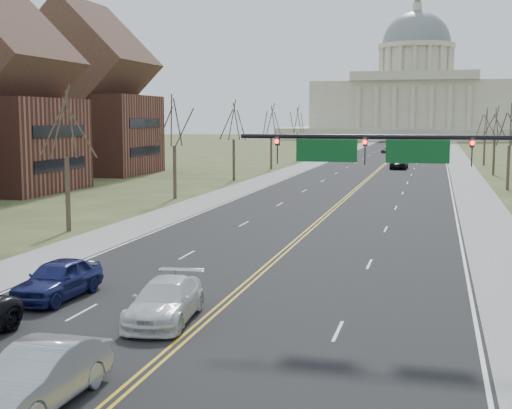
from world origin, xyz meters
The scene contains 23 objects.
road centered at (0.00, 110.00, 0.01)m, with size 20.00×380.00×0.01m, color black.
cross_road centered at (0.00, 6.00, 0.01)m, with size 120.00×14.00×0.01m, color black.
sidewalk_left centered at (-12.00, 110.00, 0.01)m, with size 4.00×380.00×0.03m, color gray.
sidewalk_right centered at (12.00, 110.00, 0.01)m, with size 4.00×380.00×0.03m, color gray.
center_line centered at (0.00, 110.00, 0.01)m, with size 0.42×380.00×0.01m, color gold.
edge_line_left centered at (-9.80, 110.00, 0.01)m, with size 0.15×380.00×0.01m, color silver.
edge_line_right centered at (9.80, 110.00, 0.01)m, with size 0.15×380.00×0.01m, color silver.
capitol centered at (0.00, 249.91, 14.20)m, with size 90.00×60.00×50.00m.
signal_mast centered at (7.45, 13.50, 5.76)m, with size 12.12×0.44×7.20m.
tree_l_0 centered at (-15.50, 28.00, 6.94)m, with size 3.96×3.96×9.00m.
tree_l_1 centered at (-15.50, 48.00, 6.94)m, with size 3.96×3.96×9.00m.
tree_r_2 centered at (15.50, 64.00, 6.55)m, with size 3.74×3.74×8.50m.
tree_l_2 centered at (-15.50, 68.00, 6.94)m, with size 3.96×3.96×9.00m.
tree_r_3 centered at (15.50, 84.00, 6.55)m, with size 3.74×3.74×8.50m.
tree_l_3 centered at (-15.50, 88.00, 6.94)m, with size 3.96×3.96×9.00m.
tree_r_4 centered at (15.50, 104.00, 6.55)m, with size 3.74×3.74×8.50m.
tree_l_4 centered at (-15.50, 108.00, 6.94)m, with size 3.96×3.96×9.00m.
bldg_left_far centered at (-38.00, 74.00, 9.54)m, with size 17.10×14.28×23.25m.
car_sb_inner_lead centered at (-1.68, 1.46, 0.83)m, with size 1.73×4.95×1.63m, color #ACAEB4.
car_sb_inner_second centered at (-1.41, 9.68, 0.78)m, with size 2.14×5.26×1.53m, color silver.
car_sb_outer_second centered at (-6.97, 11.67, 0.84)m, with size 1.96×4.86×1.66m, color navy.
car_far_nb centered at (2.86, 92.55, 0.72)m, with size 2.34×5.08×1.41m, color black.
car_far_sb centered at (-2.41, 140.55, 0.69)m, with size 1.59×3.96×1.35m, color #434649.
Camera 1 is at (8.22, -14.51, 7.53)m, focal length 50.00 mm.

